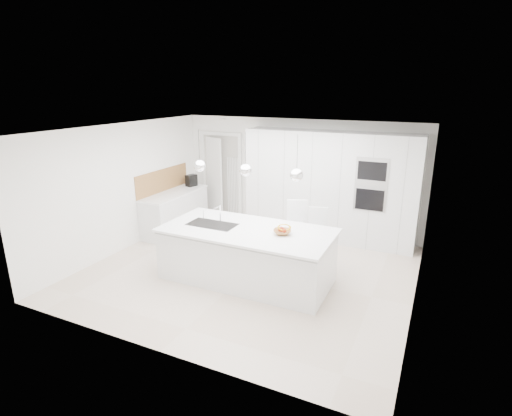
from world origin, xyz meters
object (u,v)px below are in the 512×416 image
at_px(island_base, 246,256).
at_px(fruit_bowl, 282,232).
at_px(bar_stool_left, 293,234).
at_px(bar_stool_right, 315,239).
at_px(espresso_machine, 191,180).

xyz_separation_m(island_base, fruit_bowl, (0.61, 0.08, 0.50)).
bearing_deg(bar_stool_left, island_base, -141.18).
bearing_deg(bar_stool_right, espresso_machine, 143.73).
height_order(island_base, bar_stool_right, bar_stool_right).
distance_m(espresso_machine, bar_stool_left, 3.30).
distance_m(fruit_bowl, bar_stool_left, 0.93).
relative_size(fruit_bowl, bar_stool_left, 0.24).
bearing_deg(bar_stool_right, fruit_bowl, -123.92).
xyz_separation_m(bar_stool_left, bar_stool_right, (0.39, 0.07, -0.05)).
bearing_deg(island_base, fruit_bowl, 7.04).
bearing_deg(island_base, bar_stool_left, 61.77).
height_order(island_base, fruit_bowl, fruit_bowl).
relative_size(fruit_bowl, bar_stool_right, 0.26).
height_order(espresso_machine, bar_stool_left, bar_stool_left).
bearing_deg(bar_stool_left, bar_stool_right, -12.87).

